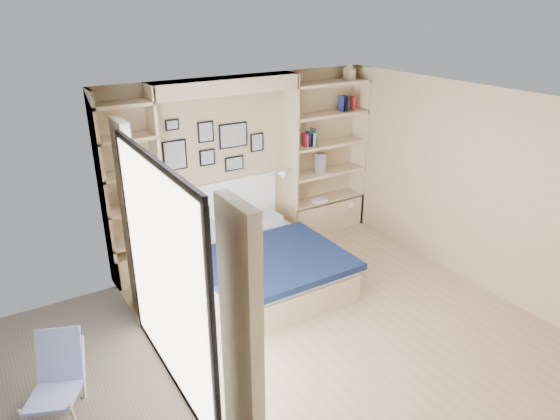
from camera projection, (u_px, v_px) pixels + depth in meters
ground at (336, 318)px, 5.79m from camera, size 4.50×4.50×0.00m
room_shell at (243, 197)px, 6.38m from camera, size 4.50×4.50×4.50m
bed at (259, 263)px, 6.42m from camera, size 1.75×2.15×1.07m
photo_gallery at (213, 145)px, 6.69m from camera, size 1.48×0.02×0.82m
reading_lamps at (232, 183)px, 6.78m from camera, size 1.92×0.12×0.15m
shelf_decor at (310, 129)px, 7.26m from camera, size 3.55×0.23×2.03m
deck_chair at (56, 377)px, 4.41m from camera, size 0.65×0.79×0.69m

